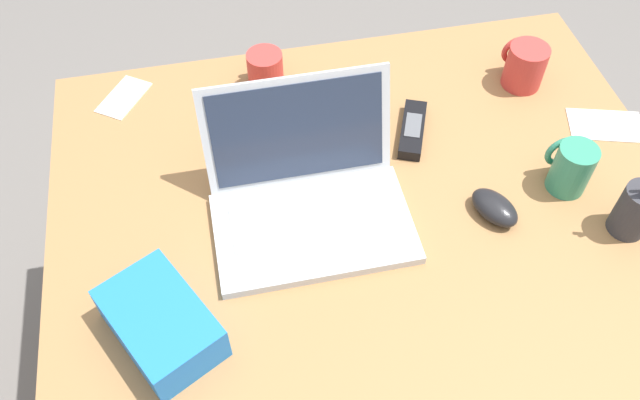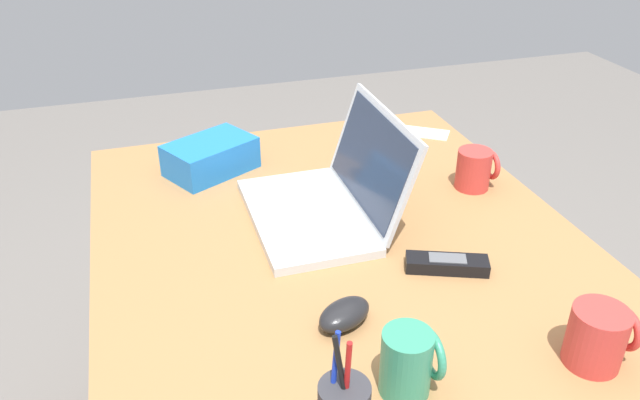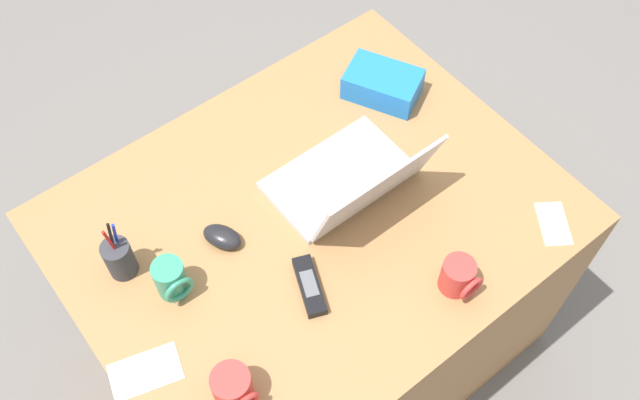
% 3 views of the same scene
% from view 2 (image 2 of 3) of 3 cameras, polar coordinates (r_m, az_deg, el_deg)
% --- Properties ---
extents(desk, '(1.17, 0.93, 0.74)m').
position_cam_2_polar(desk, '(1.45, 1.95, -16.30)').
color(desk, '#9E7042').
rests_on(desk, ground).
extents(laptop, '(0.35, 0.28, 0.22)m').
position_cam_2_polar(laptop, '(1.29, 0.63, 0.27)').
color(laptop, silver).
rests_on(laptop, desk).
extents(computer_mouse, '(0.10, 0.11, 0.04)m').
position_cam_2_polar(computer_mouse, '(1.03, 2.20, -10.18)').
color(computer_mouse, black).
rests_on(computer_mouse, desk).
extents(coffee_mug_white, '(0.08, 0.10, 0.09)m').
position_cam_2_polar(coffee_mug_white, '(1.03, 23.65, -11.12)').
color(coffee_mug_white, '#C63833').
rests_on(coffee_mug_white, desk).
extents(coffee_mug_tall, '(0.07, 0.09, 0.09)m').
position_cam_2_polar(coffee_mug_tall, '(1.44, 13.71, 2.72)').
color(coffee_mug_tall, '#C63833').
rests_on(coffee_mug_tall, desk).
extents(coffee_mug_spare, '(0.07, 0.08, 0.10)m').
position_cam_2_polar(coffee_mug_spare, '(0.91, 7.98, -14.17)').
color(coffee_mug_spare, '#338C6B').
rests_on(coffee_mug_spare, desk).
extents(cordless_phone, '(0.10, 0.15, 0.03)m').
position_cam_2_polar(cordless_phone, '(1.17, 11.29, -5.63)').
color(cordless_phone, black).
rests_on(cordless_phone, desk).
extents(snack_bag, '(0.20, 0.23, 0.08)m').
position_cam_2_polar(snack_bag, '(1.49, -9.76, 3.85)').
color(snack_bag, blue).
rests_on(snack_bag, desk).
extents(paper_note_near_laptop, '(0.12, 0.14, 0.00)m').
position_cam_2_polar(paper_note_near_laptop, '(1.71, 9.39, 5.94)').
color(paper_note_near_laptop, white).
rests_on(paper_note_near_laptop, desk).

